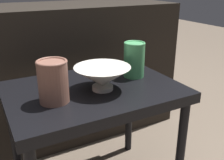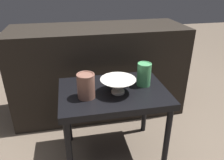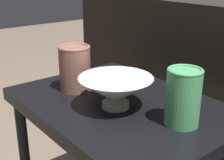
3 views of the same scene
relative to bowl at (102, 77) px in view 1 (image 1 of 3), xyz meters
name	(u,v)px [view 1 (image 1 of 3)]	position (x,y,z in m)	size (l,w,h in m)	color
table	(94,102)	(-0.02, 0.04, -0.11)	(0.65, 0.47, 0.51)	black
couch_backdrop	(52,72)	(-0.02, 0.63, -0.18)	(1.43, 0.50, 0.76)	black
bowl	(102,77)	(0.00, 0.00, 0.00)	(0.21, 0.21, 0.09)	silver
vase_textured_left	(53,81)	(-0.19, -0.01, 0.02)	(0.10, 0.10, 0.15)	brown
vase_colorful_right	(134,59)	(0.18, 0.07, 0.02)	(0.09, 0.09, 0.15)	#47995B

